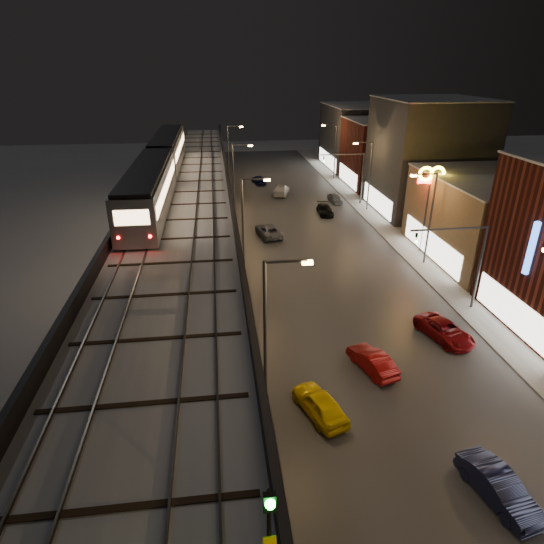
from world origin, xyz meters
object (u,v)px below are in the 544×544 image
car_near_white (372,362)px  car_onc_red (335,198)px  subway_train (160,166)px  car_taxi (320,404)px  car_onc_silver (498,488)px  car_onc_dark (444,331)px  rail_signal (269,518)px  car_mid_dark (281,190)px  car_mid_silver (269,231)px  car_onc_white (325,210)px  car_far_white (259,180)px

car_near_white → car_onc_red: bearing=-117.8°
subway_train → car_near_white: subway_train is taller
car_taxi → car_onc_silver: 9.28m
car_onc_dark → car_near_white: bearing=-171.4°
rail_signal → car_mid_dark: bearing=81.5°
car_mid_silver → car_onc_white: (8.22, 7.22, -0.05)m
subway_train → car_mid_dark: size_ratio=7.28×
car_far_white → car_onc_white: size_ratio=0.93×
car_near_white → car_mid_dark: bearing=-107.4°
car_taxi → car_far_white: 53.64m
car_onc_white → car_onc_red: bearing=65.9°
car_far_white → car_onc_dark: (8.69, -47.15, -0.02)m
car_near_white → car_taxi: bearing=23.2°
rail_signal → car_far_white: (6.10, 65.98, -7.91)m
car_mid_dark → car_onc_silver: (2.25, -52.76, -0.05)m
car_onc_silver → car_onc_white: 42.53m
car_onc_silver → car_mid_dark: bearing=80.3°
car_far_white → car_onc_dark: car_far_white is taller
car_near_white → rail_signal: bearing=45.0°
rail_signal → car_onc_dark: size_ratio=0.59×
car_far_white → car_mid_dark: bearing=99.6°
car_onc_silver → car_far_white: bearing=82.5°
car_onc_dark → car_onc_white: 29.72m
car_mid_dark → car_onc_red: bearing=160.7°
subway_train → car_onc_red: size_ratio=10.45×
car_mid_dark → car_onc_white: size_ratio=1.20×
car_onc_white → car_mid_silver: bearing=-136.0°
car_near_white → car_onc_white: bearing=-114.9°
car_onc_dark → car_onc_red: size_ratio=1.32×
car_far_white → car_onc_white: bearing=100.7°
subway_train → car_mid_silver: 13.66m
car_mid_silver → car_onc_dark: size_ratio=1.02×
car_mid_silver → car_onc_white: size_ratio=1.12×
car_taxi → car_near_white: car_taxi is taller
car_mid_silver → car_far_white: bearing=-103.5°
car_onc_red → car_mid_silver: bearing=-135.0°
car_mid_silver → car_far_white: car_far_white is taller
car_mid_dark → car_onc_dark: 40.39m
car_taxi → car_mid_silver: bearing=-110.1°
rail_signal → car_far_white: rail_signal is taller
car_far_white → car_onc_red: bearing=117.4°
rail_signal → car_mid_silver: 42.31m
car_mid_dark → car_onc_silver: 52.80m
car_far_white → car_mid_silver: bearing=76.0°
car_taxi → car_onc_silver: size_ratio=0.99×
rail_signal → car_onc_dark: (14.80, 18.84, -7.93)m
subway_train → car_taxi: subway_train is taller
car_near_white → car_onc_silver: size_ratio=0.96×
rail_signal → car_onc_red: rail_signal is taller
subway_train → rail_signal: (6.40, -40.81, 0.14)m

